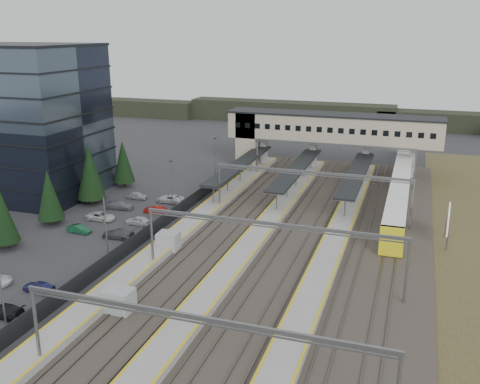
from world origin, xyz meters
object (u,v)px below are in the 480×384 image
(relay_cabin_far, at_px, (169,242))
(relay_cabin_near, at_px, (118,301))
(billboard, at_px, (448,220))
(train, at_px, (402,179))
(office_building, at_px, (19,121))
(footbridge, at_px, (318,130))

(relay_cabin_far, bearing_deg, relay_cabin_near, -82.56)
(relay_cabin_near, bearing_deg, billboard, 42.87)
(relay_cabin_far, height_order, train, train)
(office_building, bearing_deg, footbridge, 34.47)
(footbridge, bearing_deg, train, -28.82)
(relay_cabin_near, xyz_separation_m, footbridge, (8.06, 60.43, 6.72))
(relay_cabin_far, relative_size, train, 0.04)
(relay_cabin_near, distance_m, relay_cabin_far, 15.44)
(footbridge, distance_m, billboard, 39.40)
(train, bearing_deg, relay_cabin_near, -115.33)
(relay_cabin_near, height_order, train, train)
(footbridge, bearing_deg, relay_cabin_near, -97.59)
(train, distance_m, billboard, 23.75)
(office_building, height_order, billboard, office_building)
(office_building, xyz_separation_m, footbridge, (43.70, 30.00, -4.26))
(office_building, bearing_deg, billboard, -1.53)
(relay_cabin_near, relative_size, billboard, 0.52)
(relay_cabin_near, relative_size, train, 0.05)
(billboard, bearing_deg, footbridge, 125.69)
(footbridge, bearing_deg, relay_cabin_far, -102.56)
(relay_cabin_near, bearing_deg, relay_cabin_far, 97.44)
(office_building, bearing_deg, train, 19.32)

